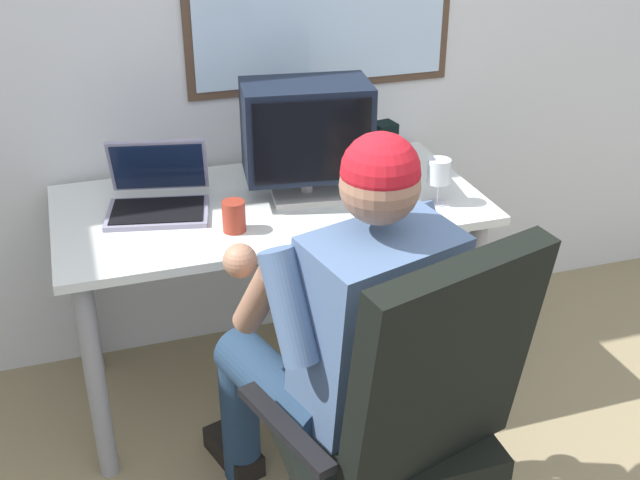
{
  "coord_description": "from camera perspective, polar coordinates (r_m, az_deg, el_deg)",
  "views": [
    {
      "loc": [
        -0.69,
        -0.75,
        1.86
      ],
      "look_at": [
        -0.06,
        1.18,
        0.8
      ],
      "focal_mm": 44.71,
      "sensor_mm": 36.0,
      "label": 1
    }
  ],
  "objects": [
    {
      "name": "crt_monitor",
      "position": [
        2.61,
        -0.97,
        7.8
      ],
      "size": [
        0.44,
        0.3,
        0.39
      ],
      "color": "beige",
      "rests_on": "desk"
    },
    {
      "name": "desk_speaker",
      "position": [
        2.91,
        4.61,
        6.74
      ],
      "size": [
        0.09,
        0.09,
        0.17
      ],
      "color": "black",
      "rests_on": "desk"
    },
    {
      "name": "wine_glass",
      "position": [
        2.63,
        8.5,
        4.71
      ],
      "size": [
        0.08,
        0.08,
        0.16
      ],
      "color": "silver",
      "rests_on": "desk"
    },
    {
      "name": "laptop",
      "position": [
        2.65,
        -11.51,
        3.48
      ],
      "size": [
        0.38,
        0.36,
        0.21
      ],
      "color": "gray",
      "rests_on": "desk"
    },
    {
      "name": "coffee_mug",
      "position": [
        2.46,
        -6.18,
        1.7
      ],
      "size": [
        0.07,
        0.07,
        0.1
      ],
      "color": "maroon",
      "rests_on": "desk"
    },
    {
      "name": "person_seated",
      "position": [
        2.15,
        1.66,
        -6.54
      ],
      "size": [
        0.65,
        0.85,
        1.26
      ],
      "color": "#203650",
      "rests_on": "ground"
    },
    {
      "name": "office_chair",
      "position": [
        2.01,
        6.23,
        -11.68
      ],
      "size": [
        0.69,
        0.63,
        1.07
      ],
      "color": "black",
      "rests_on": "ground"
    },
    {
      "name": "desk",
      "position": [
        2.72,
        -3.56,
        0.64
      ],
      "size": [
        1.41,
        0.72,
        0.75
      ],
      "color": "#95979C",
      "rests_on": "ground"
    }
  ]
}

